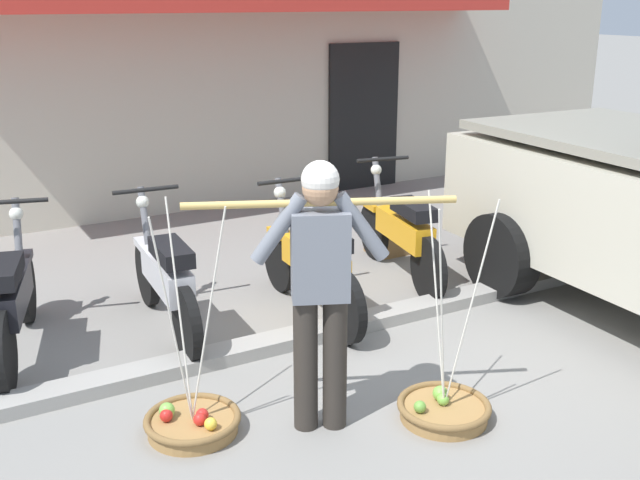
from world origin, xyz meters
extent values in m
plane|color=gray|center=(0.00, 0.00, 0.00)|extent=(90.00, 90.00, 0.00)
cube|color=gray|center=(0.00, 0.70, 0.05)|extent=(20.00, 0.24, 0.10)
cylinder|color=#2D2823|center=(-0.27, -0.46, 0.43)|extent=(0.15, 0.15, 0.86)
cylinder|color=#2D2823|center=(-0.44, -0.39, 0.43)|extent=(0.15, 0.15, 0.86)
cube|color=slate|center=(-0.36, -0.42, 1.13)|extent=(0.39, 0.32, 0.54)
sphere|color=tan|center=(-0.36, -0.42, 1.53)|extent=(0.21, 0.21, 0.21)
sphere|color=silver|center=(-0.36, -0.42, 1.58)|extent=(0.22, 0.22, 0.22)
cylinder|color=slate|center=(-0.14, -0.52, 1.30)|extent=(0.35, 0.22, 0.43)
cylinder|color=slate|center=(-0.57, -0.33, 1.30)|extent=(0.35, 0.22, 0.43)
cylinder|color=tan|center=(-0.36, -0.42, 1.45)|extent=(1.47, 0.68, 0.04)
cylinder|color=#9E7542|center=(0.37, -0.74, 0.04)|extent=(0.56, 0.56, 0.09)
torus|color=brown|center=(0.37, -0.74, 0.10)|extent=(0.60, 0.60, 0.05)
sphere|color=#77B946|center=(0.39, -0.67, 0.14)|extent=(0.10, 0.10, 0.10)
sphere|color=#78B947|center=(0.37, -0.73, 0.13)|extent=(0.08, 0.08, 0.08)
sphere|color=#68A13D|center=(0.19, -0.73, 0.13)|extent=(0.08, 0.08, 0.08)
cylinder|color=silver|center=(0.37, -0.62, 0.77)|extent=(0.01, 0.27, 1.36)
cylinder|color=silver|center=(0.26, -0.81, 0.77)|extent=(0.23, 0.14, 1.36)
cylinder|color=silver|center=(0.48, -0.81, 0.77)|extent=(0.23, 0.14, 1.36)
cylinder|color=#9E7542|center=(-1.08, -0.10, 0.04)|extent=(0.56, 0.56, 0.09)
torus|color=brown|center=(-1.08, -0.10, 0.10)|extent=(0.60, 0.60, 0.05)
sphere|color=red|center=(-1.03, -0.15, 0.13)|extent=(0.08, 0.08, 0.08)
sphere|color=red|center=(-1.06, -0.19, 0.13)|extent=(0.08, 0.08, 0.08)
sphere|color=red|center=(-1.23, -0.05, 0.13)|extent=(0.08, 0.08, 0.08)
sphere|color=yellow|center=(-1.03, -0.27, 0.13)|extent=(0.08, 0.08, 0.08)
sphere|color=#7ABC48|center=(-1.21, -0.01, 0.14)|extent=(0.10, 0.10, 0.10)
cylinder|color=silver|center=(-1.08, 0.02, 0.77)|extent=(0.01, 0.27, 1.36)
cylinder|color=silver|center=(-1.19, -0.17, 0.77)|extent=(0.23, 0.14, 1.36)
cylinder|color=silver|center=(-0.97, -0.17, 0.77)|extent=(0.23, 0.14, 1.36)
cylinder|color=black|center=(-1.66, 2.19, 0.29)|extent=(0.23, 0.58, 0.58)
cylinder|color=black|center=(-2.00, 1.00, 0.29)|extent=(0.23, 0.58, 0.58)
cube|color=black|center=(-1.66, 2.19, 0.55)|extent=(0.21, 0.31, 0.06)
cube|color=black|center=(-1.86, 1.50, 0.51)|extent=(0.43, 0.92, 0.24)
cube|color=black|center=(-1.90, 1.33, 0.75)|extent=(0.36, 0.60, 0.12)
cylinder|color=slate|center=(-1.69, 2.10, 0.68)|extent=(0.14, 0.30, 0.76)
cylinder|color=black|center=(-1.71, 2.02, 1.07)|extent=(0.53, 0.18, 0.04)
sphere|color=silver|center=(-1.67, 2.17, 0.93)|extent=(0.11, 0.11, 0.11)
cylinder|color=black|center=(-0.68, 2.06, 0.29)|extent=(0.12, 0.58, 0.58)
cylinder|color=black|center=(-0.77, 0.83, 0.29)|extent=(0.12, 0.58, 0.58)
cube|color=silver|center=(-0.68, 2.06, 0.55)|extent=(0.16, 0.29, 0.06)
cube|color=silver|center=(-0.73, 1.34, 0.51)|extent=(0.26, 0.91, 0.24)
cube|color=black|center=(-0.74, 1.16, 0.75)|extent=(0.26, 0.57, 0.12)
cylinder|color=slate|center=(-0.69, 1.96, 0.68)|extent=(0.08, 0.30, 0.76)
cylinder|color=black|center=(-0.69, 1.88, 1.07)|extent=(0.54, 0.07, 0.04)
sphere|color=silver|center=(-0.68, 2.04, 0.93)|extent=(0.11, 0.11, 0.11)
cylinder|color=black|center=(0.47, 1.78, 0.29)|extent=(0.11, 0.58, 0.58)
cylinder|color=black|center=(0.41, 0.54, 0.29)|extent=(0.11, 0.58, 0.58)
cube|color=orange|center=(0.47, 1.78, 0.55)|extent=(0.15, 0.29, 0.06)
cube|color=orange|center=(0.44, 1.06, 0.51)|extent=(0.25, 0.91, 0.24)
cube|color=black|center=(0.43, 0.88, 0.75)|extent=(0.25, 0.57, 0.12)
cylinder|color=slate|center=(0.47, 1.68, 0.68)|extent=(0.08, 0.30, 0.76)
cylinder|color=black|center=(0.46, 1.60, 1.07)|extent=(0.54, 0.06, 0.04)
sphere|color=silver|center=(0.47, 1.76, 0.93)|extent=(0.11, 0.11, 0.11)
cylinder|color=black|center=(1.73, 2.14, 0.29)|extent=(0.19, 0.58, 0.58)
cylinder|color=black|center=(1.50, 0.92, 0.29)|extent=(0.19, 0.58, 0.58)
cube|color=orange|center=(1.73, 2.14, 0.55)|extent=(0.19, 0.30, 0.06)
cube|color=orange|center=(1.60, 1.43, 0.51)|extent=(0.36, 0.92, 0.24)
cube|color=black|center=(1.56, 1.25, 0.75)|extent=(0.32, 0.59, 0.12)
cylinder|color=slate|center=(1.71, 2.04, 0.68)|extent=(0.11, 0.30, 0.76)
cylinder|color=black|center=(1.70, 1.96, 1.07)|extent=(0.54, 0.14, 0.04)
sphere|color=silver|center=(1.73, 2.12, 0.93)|extent=(0.11, 0.11, 0.11)
cube|color=gray|center=(3.08, 0.27, 1.44)|extent=(1.91, 2.43, 0.08)
cylinder|color=black|center=(2.15, 0.71, 0.38)|extent=(0.29, 0.77, 0.76)
cube|color=beige|center=(1.32, 7.29, 2.10)|extent=(13.00, 5.00, 4.20)
cube|color=red|center=(1.32, 4.29, 2.50)|extent=(7.15, 1.00, 0.16)
cube|color=black|center=(3.27, 4.77, 1.00)|extent=(1.10, 0.06, 2.00)
cube|color=olive|center=(1.97, 2.18, 0.16)|extent=(0.44, 0.36, 0.32)
camera|label=1|loc=(-2.42, -4.06, 2.56)|focal=42.49mm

